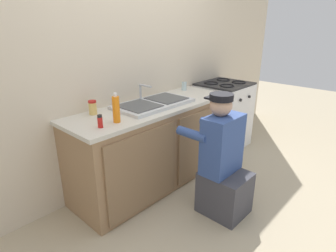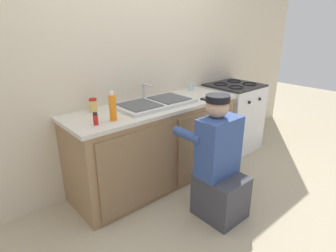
{
  "view_description": "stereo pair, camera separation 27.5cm",
  "coord_description": "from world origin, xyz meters",
  "px_view_note": "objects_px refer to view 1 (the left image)",
  "views": [
    {
      "loc": [
        -1.89,
        -1.65,
        1.67
      ],
      "look_at": [
        0.0,
        0.1,
        0.7
      ],
      "focal_mm": 30.0,
      "sensor_mm": 36.0,
      "label": 1
    },
    {
      "loc": [
        -1.69,
        -1.84,
        1.67
      ],
      "look_at": [
        0.0,
        0.1,
        0.7
      ],
      "focal_mm": 30.0,
      "sensor_mm": 36.0,
      "label": 2
    }
  ],
  "objects_px": {
    "plumber_person": "(223,166)",
    "water_glass": "(184,86)",
    "stove_range": "(223,115)",
    "soap_bottle_orange": "(116,109)",
    "condiment_jar": "(93,107)",
    "spice_bottle_red": "(100,121)",
    "sink_double_basin": "(153,103)"
  },
  "relations": [
    {
      "from": "plumber_person",
      "to": "water_glass",
      "type": "bearing_deg",
      "value": 57.08
    },
    {
      "from": "stove_range",
      "to": "soap_bottle_orange",
      "type": "relative_size",
      "value": 3.62
    },
    {
      "from": "plumber_person",
      "to": "condiment_jar",
      "type": "distance_m",
      "value": 1.27
    },
    {
      "from": "stove_range",
      "to": "water_glass",
      "type": "distance_m",
      "value": 0.8
    },
    {
      "from": "plumber_person",
      "to": "water_glass",
      "type": "height_order",
      "value": "plumber_person"
    },
    {
      "from": "stove_range",
      "to": "spice_bottle_red",
      "type": "bearing_deg",
      "value": -175.95
    },
    {
      "from": "soap_bottle_orange",
      "to": "stove_range",
      "type": "bearing_deg",
      "value": 4.23
    },
    {
      "from": "stove_range",
      "to": "condiment_jar",
      "type": "bearing_deg",
      "value": 174.44
    },
    {
      "from": "spice_bottle_red",
      "to": "water_glass",
      "type": "bearing_deg",
      "value": 13.11
    },
    {
      "from": "spice_bottle_red",
      "to": "soap_bottle_orange",
      "type": "bearing_deg",
      "value": 2.11
    },
    {
      "from": "plumber_person",
      "to": "water_glass",
      "type": "distance_m",
      "value": 1.27
    },
    {
      "from": "stove_range",
      "to": "condiment_jar",
      "type": "height_order",
      "value": "condiment_jar"
    },
    {
      "from": "condiment_jar",
      "to": "water_glass",
      "type": "height_order",
      "value": "condiment_jar"
    },
    {
      "from": "plumber_person",
      "to": "stove_range",
      "type": "bearing_deg",
      "value": 32.5
    },
    {
      "from": "stove_range",
      "to": "plumber_person",
      "type": "bearing_deg",
      "value": -147.5
    },
    {
      "from": "soap_bottle_orange",
      "to": "condiment_jar",
      "type": "bearing_deg",
      "value": 93.13
    },
    {
      "from": "sink_double_basin",
      "to": "spice_bottle_red",
      "type": "bearing_deg",
      "value": -168.53
    },
    {
      "from": "sink_double_basin",
      "to": "plumber_person",
      "type": "distance_m",
      "value": 0.92
    },
    {
      "from": "spice_bottle_red",
      "to": "soap_bottle_orange",
      "type": "relative_size",
      "value": 0.42
    },
    {
      "from": "sink_double_basin",
      "to": "plumber_person",
      "type": "xyz_separation_m",
      "value": [
        0.06,
        -0.81,
        -0.43
      ]
    },
    {
      "from": "sink_double_basin",
      "to": "spice_bottle_red",
      "type": "xyz_separation_m",
      "value": [
        -0.73,
        -0.15,
        0.03
      ]
    },
    {
      "from": "sink_double_basin",
      "to": "condiment_jar",
      "type": "height_order",
      "value": "sink_double_basin"
    },
    {
      "from": "condiment_jar",
      "to": "soap_bottle_orange",
      "type": "distance_m",
      "value": 0.33
    },
    {
      "from": "plumber_person",
      "to": "condiment_jar",
      "type": "relative_size",
      "value": 8.63
    },
    {
      "from": "sink_double_basin",
      "to": "condiment_jar",
      "type": "distance_m",
      "value": 0.61
    },
    {
      "from": "water_glass",
      "to": "soap_bottle_orange",
      "type": "bearing_deg",
      "value": -165.49
    },
    {
      "from": "water_glass",
      "to": "stove_range",
      "type": "bearing_deg",
      "value": -16.79
    },
    {
      "from": "plumber_person",
      "to": "spice_bottle_red",
      "type": "distance_m",
      "value": 1.13
    },
    {
      "from": "sink_double_basin",
      "to": "stove_range",
      "type": "bearing_deg",
      "value": -0.09
    },
    {
      "from": "stove_range",
      "to": "plumber_person",
      "type": "relative_size",
      "value": 0.82
    },
    {
      "from": "stove_range",
      "to": "soap_bottle_orange",
      "type": "distance_m",
      "value": 1.97
    },
    {
      "from": "soap_bottle_orange",
      "to": "sink_double_basin",
      "type": "bearing_deg",
      "value": 14.17
    }
  ]
}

